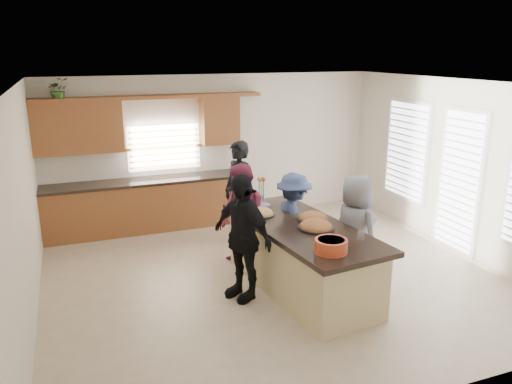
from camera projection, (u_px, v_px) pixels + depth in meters
name	position (u px, v px, depth m)	size (l,w,h in m)	color
floor	(274.00, 276.00, 7.43)	(6.50, 6.50, 0.00)	beige
room_shell	(275.00, 150.00, 6.90)	(6.52, 6.02, 2.81)	silver
back_cabinetry	(143.00, 182.00, 9.13)	(4.08, 0.66, 2.46)	brown
right_wall_glazing	(462.00, 172.00, 8.04)	(0.06, 4.00, 2.25)	white
island	(301.00, 259.00, 6.90)	(1.45, 2.81, 0.95)	#D2BD82
platter_front	(316.00, 227.00, 6.61)	(0.49, 0.49, 0.20)	black
platter_mid	(313.00, 218.00, 6.95)	(0.43, 0.43, 0.18)	black
platter_back	(261.00, 213.00, 7.16)	(0.41, 0.41, 0.17)	black
salad_bowl	(331.00, 245.00, 5.83)	(0.39, 0.39, 0.16)	#D14A26
clear_cup	(361.00, 235.00, 6.23)	(0.09, 0.09, 0.11)	white
plate_stack	(264.00, 206.00, 7.48)	(0.21, 0.21, 0.05)	#9D82BE
flower_vase	(261.00, 190.00, 7.55)	(0.14, 0.14, 0.44)	silver
potted_plant	(58.00, 90.00, 8.31)	(0.36, 0.31, 0.40)	#3D752E
woman_left_back	(238.00, 192.00, 8.52)	(0.65, 0.43, 1.78)	black
woman_left_mid	(242.00, 218.00, 7.45)	(0.79, 0.62, 1.63)	maroon
woman_left_front	(242.00, 237.00, 6.58)	(1.01, 0.42, 1.72)	black
woman_right_back	(293.00, 221.00, 7.52)	(0.96, 0.55, 1.49)	navy
woman_right_front	(355.00, 232.00, 6.92)	(0.79, 0.52, 1.62)	slate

